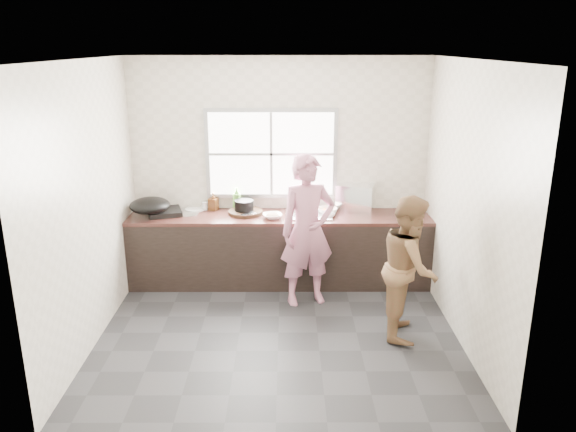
{
  "coord_description": "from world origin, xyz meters",
  "views": [
    {
      "loc": [
        0.08,
        -5.13,
        2.84
      ],
      "look_at": [
        0.1,
        0.65,
        1.05
      ],
      "focal_mm": 35.0,
      "sensor_mm": 36.0,
      "label": 1
    }
  ],
  "objects_px": {
    "woman": "(307,235)",
    "wok": "(150,205)",
    "bowl_held": "(329,214)",
    "plate_food": "(195,209)",
    "bottle_brown_tall": "(213,202)",
    "black_pot": "(244,207)",
    "burner": "(165,212)",
    "bowl_mince": "(272,216)",
    "bowl_crabs": "(328,211)",
    "glass_jar": "(205,206)",
    "person_side": "(410,267)",
    "dish_rack": "(355,197)",
    "cutting_board": "(246,212)",
    "bottle_brown_short": "(244,208)",
    "bottle_green": "(237,199)",
    "pot_lid_left": "(188,214)",
    "pot_lid_right": "(188,210)"
  },
  "relations": [
    {
      "from": "person_side",
      "to": "bowl_held",
      "type": "height_order",
      "value": "person_side"
    },
    {
      "from": "woman",
      "to": "wok",
      "type": "distance_m",
      "value": 1.91
    },
    {
      "from": "glass_jar",
      "to": "pot_lid_right",
      "type": "distance_m",
      "value": 0.21
    },
    {
      "from": "woman",
      "to": "dish_rack",
      "type": "xyz_separation_m",
      "value": [
        0.61,
        0.78,
        0.23
      ]
    },
    {
      "from": "black_pot",
      "to": "bottle_brown_short",
      "type": "relative_size",
      "value": 1.53
    },
    {
      "from": "bowl_mince",
      "to": "plate_food",
      "type": "xyz_separation_m",
      "value": [
        -0.96,
        0.35,
        -0.02
      ]
    },
    {
      "from": "cutting_board",
      "to": "plate_food",
      "type": "bearing_deg",
      "value": 165.54
    },
    {
      "from": "woman",
      "to": "glass_jar",
      "type": "distance_m",
      "value": 1.47
    },
    {
      "from": "plate_food",
      "to": "bottle_brown_tall",
      "type": "relative_size",
      "value": 1.19
    },
    {
      "from": "person_side",
      "to": "glass_jar",
      "type": "bearing_deg",
      "value": 66.59
    },
    {
      "from": "person_side",
      "to": "dish_rack",
      "type": "distance_m",
      "value": 1.58
    },
    {
      "from": "bowl_held",
      "to": "plate_food",
      "type": "bearing_deg",
      "value": 170.08
    },
    {
      "from": "bottle_green",
      "to": "pot_lid_left",
      "type": "height_order",
      "value": "bottle_green"
    },
    {
      "from": "bowl_crabs",
      "to": "glass_jar",
      "type": "height_order",
      "value": "glass_jar"
    },
    {
      "from": "person_side",
      "to": "bottle_green",
      "type": "bearing_deg",
      "value": 61.17
    },
    {
      "from": "bottle_green",
      "to": "cutting_board",
      "type": "bearing_deg",
      "value": -54.69
    },
    {
      "from": "wok",
      "to": "bottle_brown_tall",
      "type": "bearing_deg",
      "value": 23.73
    },
    {
      "from": "person_side",
      "to": "bottle_green",
      "type": "distance_m",
      "value": 2.39
    },
    {
      "from": "person_side",
      "to": "pot_lid_right",
      "type": "relative_size",
      "value": 6.62
    },
    {
      "from": "cutting_board",
      "to": "person_side",
      "type": "bearing_deg",
      "value": -38.29
    },
    {
      "from": "burner",
      "to": "wok",
      "type": "height_order",
      "value": "wok"
    },
    {
      "from": "person_side",
      "to": "burner",
      "type": "height_order",
      "value": "person_side"
    },
    {
      "from": "bowl_mince",
      "to": "pot_lid_left",
      "type": "distance_m",
      "value": 1.03
    },
    {
      "from": "woman",
      "to": "bowl_mince",
      "type": "relative_size",
      "value": 7.14
    },
    {
      "from": "bowl_held",
      "to": "black_pot",
      "type": "xyz_separation_m",
      "value": [
        -1.02,
        0.13,
        0.05
      ]
    },
    {
      "from": "woman",
      "to": "bottle_brown_short",
      "type": "distance_m",
      "value": 0.98
    },
    {
      "from": "plate_food",
      "to": "bottle_brown_tall",
      "type": "bearing_deg",
      "value": 0.0
    },
    {
      "from": "bottle_green",
      "to": "wok",
      "type": "bearing_deg",
      "value": -162.68
    },
    {
      "from": "bottle_brown_tall",
      "to": "glass_jar",
      "type": "height_order",
      "value": "bottle_brown_tall"
    },
    {
      "from": "bowl_mince",
      "to": "black_pot",
      "type": "xyz_separation_m",
      "value": [
        -0.35,
        0.19,
        0.05
      ]
    },
    {
      "from": "bowl_crabs",
      "to": "bowl_held",
      "type": "bearing_deg",
      "value": -86.23
    },
    {
      "from": "pot_lid_right",
      "to": "bottle_green",
      "type": "bearing_deg",
      "value": 0.0
    },
    {
      "from": "cutting_board",
      "to": "bowl_mince",
      "type": "xyz_separation_m",
      "value": [
        0.33,
        -0.18,
        0.01
      ]
    },
    {
      "from": "bottle_brown_tall",
      "to": "pot_lid_left",
      "type": "distance_m",
      "value": 0.35
    },
    {
      "from": "bottle_brown_short",
      "to": "glass_jar",
      "type": "distance_m",
      "value": 0.53
    },
    {
      "from": "pot_lid_right",
      "to": "person_side",
      "type": "bearing_deg",
      "value": -31.89
    },
    {
      "from": "woman",
      "to": "burner",
      "type": "xyz_separation_m",
      "value": [
        -1.7,
        0.6,
        0.09
      ]
    },
    {
      "from": "bowl_crabs",
      "to": "glass_jar",
      "type": "xyz_separation_m",
      "value": [
        -1.51,
        0.17,
        0.02
      ]
    },
    {
      "from": "person_side",
      "to": "glass_jar",
      "type": "distance_m",
      "value": 2.7
    },
    {
      "from": "cutting_board",
      "to": "bottle_brown_short",
      "type": "distance_m",
      "value": 0.06
    },
    {
      "from": "cutting_board",
      "to": "pot_lid_left",
      "type": "distance_m",
      "value": 0.69
    },
    {
      "from": "bowl_crabs",
      "to": "bottle_brown_short",
      "type": "bearing_deg",
      "value": 179.79
    },
    {
      "from": "black_pot",
      "to": "bottle_brown_tall",
      "type": "height_order",
      "value": "bottle_brown_tall"
    },
    {
      "from": "person_side",
      "to": "cutting_board",
      "type": "xyz_separation_m",
      "value": [
        -1.71,
        1.35,
        0.16
      ]
    },
    {
      "from": "bottle_green",
      "to": "glass_jar",
      "type": "relative_size",
      "value": 2.96
    },
    {
      "from": "bowl_held",
      "to": "black_pot",
      "type": "height_order",
      "value": "black_pot"
    },
    {
      "from": "burner",
      "to": "wok",
      "type": "distance_m",
      "value": 0.23
    },
    {
      "from": "bowl_crabs",
      "to": "cutting_board",
      "type": "bearing_deg",
      "value": 179.83
    },
    {
      "from": "black_pot",
      "to": "bowl_held",
      "type": "bearing_deg",
      "value": -7.39
    },
    {
      "from": "dish_rack",
      "to": "woman",
      "type": "bearing_deg",
      "value": -112.56
    }
  ]
}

